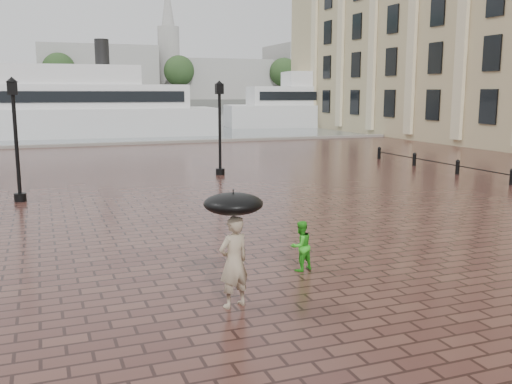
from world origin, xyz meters
TOP-DOWN VIEW (x-y plane):
  - ground at (0.00, 0.00)m, footprint 300.00×300.00m
  - harbour_water at (0.00, 92.00)m, footprint 240.00×240.00m
  - quay_edge at (0.00, 32.00)m, footprint 80.00×0.60m
  - far_shore at (0.00, 160.00)m, footprint 300.00×60.00m
  - distant_skyline at (48.14, 150.00)m, footprint 102.50×22.00m
  - far_trees at (0.00, 138.00)m, footprint 188.00×8.00m
  - bollard_row at (14.00, 6.50)m, footprint 0.22×21.22m
  - street_lamps at (-5.00, 15.33)m, footprint 15.44×12.44m
  - adult_pedestrian at (-1.91, -2.81)m, footprint 0.74×0.59m
  - child_pedestrian at (0.21, -1.24)m, footprint 0.66×0.58m
  - ferry_near at (-2.69, 41.77)m, footprint 26.75×7.68m
  - ferry_far at (27.87, 47.65)m, footprint 26.90×10.36m
  - umbrella at (-1.91, -2.81)m, footprint 1.10×1.10m

SIDE VIEW (x-z plane):
  - ground at x=0.00m, z-range 0.00..0.00m
  - harbour_water at x=0.00m, z-range 0.00..0.00m
  - quay_edge at x=0.00m, z-range -0.15..0.15m
  - bollard_row at x=14.00m, z-range 0.03..0.76m
  - child_pedestrian at x=0.21m, z-range 0.00..1.15m
  - adult_pedestrian at x=-1.91m, z-range 0.00..1.76m
  - far_shore at x=0.00m, z-range 0.00..2.00m
  - umbrella at x=-1.91m, z-range 1.40..2.56m
  - street_lamps at x=-5.00m, z-range 0.13..4.53m
  - ferry_far at x=27.87m, z-range -1.72..6.89m
  - ferry_near at x=-2.69m, z-range -1.73..6.95m
  - far_trees at x=0.00m, z-range 2.67..16.17m
  - distant_skyline at x=48.14m, z-range -7.05..25.95m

